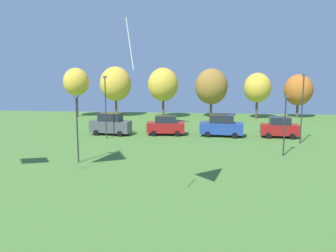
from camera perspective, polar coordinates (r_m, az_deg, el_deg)
The scene contains 15 objects.
kite_flying_3 at distance 17.99m, azimuth -8.63°, elevation 18.62°, with size 2.09×2.76×3.48m.
parked_car_leftmost at distance 41.39m, azimuth -9.20°, elevation 0.30°, with size 4.79×2.34×2.55m.
parked_car_second_from_left at distance 40.81m, azimuth -0.34°, elevation 0.11°, with size 4.38×2.26×2.25m.
parked_car_third_from_left at distance 40.37m, azimuth 8.61°, elevation 0.03°, with size 4.96×2.46×2.45m.
parked_car_rightmost_in_row at distance 41.18m, azimuth 17.46°, elevation -0.22°, with size 4.14×2.18×2.29m.
light_post_0 at distance 29.47m, azimuth -14.39°, elevation 0.26°, with size 0.36×0.20×5.52m.
light_post_1 at distance 32.42m, azimuth 18.24°, elevation 0.71°, with size 0.36×0.20×5.33m.
light_post_2 at distance 39.04m, azimuth -9.98°, elevation 3.53°, with size 0.36×0.20×6.79m.
light_post_3 at distance 38.28m, azimuth 20.73°, elevation 3.14°, with size 0.36×0.20×7.04m.
treeline_tree_0 at distance 57.71m, azimuth -14.53°, elevation 6.84°, with size 3.96×3.96×7.65m.
treeline_tree_1 at distance 57.06m, azimuth -8.41°, elevation 6.70°, with size 4.93×4.93×7.86m.
treeline_tree_2 at distance 54.48m, azimuth -0.78°, elevation 6.66°, with size 4.61×4.61×7.67m.
treeline_tree_3 at distance 55.82m, azimuth 6.97°, elevation 6.31°, with size 5.04×5.04×7.56m.
treeline_tree_4 at distance 55.26m, azimuth 14.15°, elevation 5.97°, with size 4.03×4.03×6.92m.
treeline_tree_5 at distance 58.58m, azimuth 20.20°, elevation 5.46°, with size 4.35×4.35×6.68m.
Camera 1 is at (-0.15, -0.57, 7.65)m, focal length 38.00 mm.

